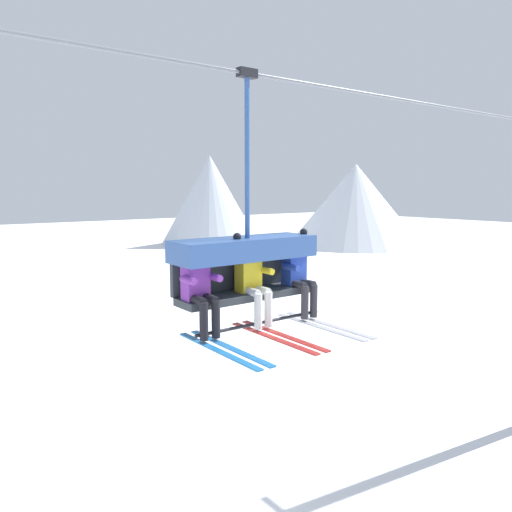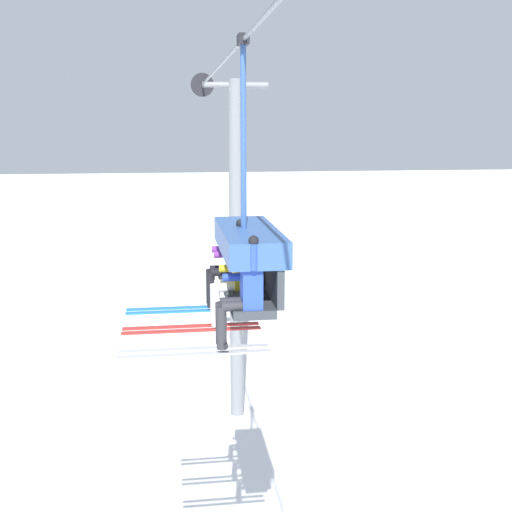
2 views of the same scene
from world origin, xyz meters
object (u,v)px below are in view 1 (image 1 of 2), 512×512
at_px(skier_purple, 201,289).
at_px(skier_blue, 300,274).
at_px(skier_yellow, 253,280).
at_px(chairlift_chair, 244,257).

bearing_deg(skier_purple, skier_blue, 0.23).
xyz_separation_m(skier_purple, skier_yellow, (0.84, 0.01, 0.02)).
distance_m(skier_purple, skier_yellow, 0.84).
distance_m(chairlift_chair, skier_blue, 0.92).
bearing_deg(chairlift_chair, skier_purple, -165.39).
relative_size(skier_purple, skier_blue, 1.00).
xyz_separation_m(skier_yellow, skier_blue, (0.85, 0.00, 0.00)).
xyz_separation_m(chairlift_chair, skier_purple, (-0.85, -0.22, -0.32)).
bearing_deg(skier_purple, chairlift_chair, 14.61).
height_order(chairlift_chair, skier_yellow, chairlift_chair).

